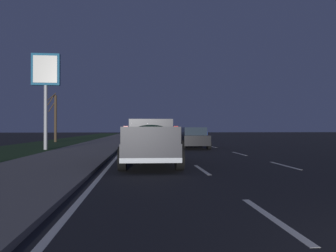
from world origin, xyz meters
name	(u,v)px	position (x,y,z in m)	size (l,w,h in m)	color
ground	(180,143)	(27.00, 0.00, 0.00)	(144.00, 144.00, 0.00)	black
sidewalk_shoulder	(105,143)	(27.00, 7.45, 0.06)	(108.00, 4.00, 0.12)	slate
grass_verge	(53,143)	(27.00, 12.45, 0.00)	(108.00, 6.00, 0.01)	#1E3819
lane_markings	(149,142)	(29.33, 3.09, 0.00)	(108.00, 7.04, 0.01)	silver
pickup_truck	(151,140)	(10.23, 3.50, 0.98)	(5.49, 2.40, 1.87)	#232328
sedan_blue	(197,133)	(36.56, -3.61, 0.78)	(4.44, 2.09, 1.54)	navy
sedan_black	(193,138)	(19.36, 0.09, 0.78)	(4.44, 2.09, 1.54)	black
sedan_green	(147,139)	(17.61, 3.50, 0.78)	(4.45, 2.10, 1.54)	#14592D
gas_price_sign	(46,78)	(18.79, 10.48, 4.98)	(0.27, 1.90, 6.64)	#99999E
bare_tree_far	(55,117)	(29.96, 13.09, 2.68)	(1.04, 1.00, 5.27)	#423323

